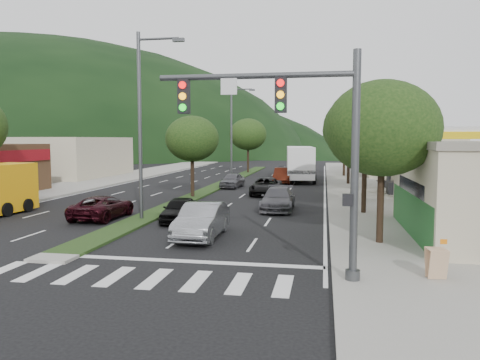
% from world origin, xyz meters
% --- Properties ---
extents(ground, '(160.00, 160.00, 0.00)m').
position_xyz_m(ground, '(0.00, 0.00, 0.00)').
color(ground, black).
rests_on(ground, ground).
extents(sidewalk_right, '(5.00, 90.00, 0.15)m').
position_xyz_m(sidewalk_right, '(12.50, 25.00, 0.07)').
color(sidewalk_right, gray).
rests_on(sidewalk_right, ground).
extents(sidewalk_left, '(6.00, 90.00, 0.15)m').
position_xyz_m(sidewalk_left, '(-13.00, 25.00, 0.07)').
color(sidewalk_left, gray).
rests_on(sidewalk_left, ground).
extents(median, '(1.60, 56.00, 0.12)m').
position_xyz_m(median, '(0.00, 28.00, 0.06)').
color(median, '#1D3212').
rests_on(median, ground).
extents(crosswalk, '(19.00, 2.20, 0.01)m').
position_xyz_m(crosswalk, '(0.00, -2.00, 0.01)').
color(crosswalk, silver).
rests_on(crosswalk, ground).
extents(traffic_signal, '(6.12, 0.40, 7.00)m').
position_xyz_m(traffic_signal, '(9.03, -1.54, 4.65)').
color(traffic_signal, '#47494C').
rests_on(traffic_signal, ground).
extents(gas_canopy, '(12.20, 8.20, 5.25)m').
position_xyz_m(gas_canopy, '(19.00, 22.00, 4.65)').
color(gas_canopy, silver).
rests_on(gas_canopy, ground).
extents(bldg_left_far, '(9.00, 14.00, 4.60)m').
position_xyz_m(bldg_left_far, '(-19.00, 34.00, 2.30)').
color(bldg_left_far, beige).
rests_on(bldg_left_far, ground).
extents(bldg_right_far, '(10.00, 16.00, 5.20)m').
position_xyz_m(bldg_right_far, '(19.50, 44.00, 2.60)').
color(bldg_right_far, beige).
rests_on(bldg_right_far, ground).
extents(hill_far, '(176.00, 132.00, 82.00)m').
position_xyz_m(hill_far, '(-80.00, 110.00, 0.00)').
color(hill_far, black).
rests_on(hill_far, ground).
extents(tree_r_a, '(4.60, 4.60, 6.63)m').
position_xyz_m(tree_r_a, '(12.00, 4.00, 4.82)').
color(tree_r_a, black).
rests_on(tree_r_a, sidewalk_right).
extents(tree_r_b, '(4.80, 4.80, 6.94)m').
position_xyz_m(tree_r_b, '(12.00, 12.00, 5.04)').
color(tree_r_b, black).
rests_on(tree_r_b, sidewalk_right).
extents(tree_r_c, '(4.40, 4.40, 6.48)m').
position_xyz_m(tree_r_c, '(12.00, 20.00, 4.75)').
color(tree_r_c, black).
rests_on(tree_r_c, sidewalk_right).
extents(tree_r_d, '(5.00, 5.00, 7.17)m').
position_xyz_m(tree_r_d, '(12.00, 30.00, 5.18)').
color(tree_r_d, black).
rests_on(tree_r_d, sidewalk_right).
extents(tree_r_e, '(4.60, 4.60, 6.71)m').
position_xyz_m(tree_r_e, '(12.00, 40.00, 4.89)').
color(tree_r_e, black).
rests_on(tree_r_e, sidewalk_right).
extents(tree_med_near, '(4.00, 4.00, 6.02)m').
position_xyz_m(tree_med_near, '(0.00, 18.00, 4.43)').
color(tree_med_near, black).
rests_on(tree_med_near, median).
extents(tree_med_far, '(4.80, 4.80, 6.94)m').
position_xyz_m(tree_med_far, '(0.00, 44.00, 5.01)').
color(tree_med_far, black).
rests_on(tree_med_far, median).
extents(streetlight_near, '(2.60, 0.25, 10.00)m').
position_xyz_m(streetlight_near, '(0.21, 8.00, 5.58)').
color(streetlight_near, '#47494C').
rests_on(streetlight_near, ground).
extents(streetlight_mid, '(2.60, 0.25, 10.00)m').
position_xyz_m(streetlight_mid, '(0.21, 33.00, 5.58)').
color(streetlight_mid, '#47494C').
rests_on(streetlight_mid, ground).
extents(sedan_silver, '(1.66, 4.69, 1.54)m').
position_xyz_m(sedan_silver, '(4.38, 4.23, 0.77)').
color(sedan_silver, '#919398').
rests_on(sedan_silver, ground).
extents(suv_maroon, '(2.20, 4.67, 1.29)m').
position_xyz_m(suv_maroon, '(-2.33, 8.15, 0.64)').
color(suv_maroon, black).
rests_on(suv_maroon, ground).
extents(car_queue_a, '(1.84, 3.94, 1.31)m').
position_xyz_m(car_queue_a, '(2.17, 7.97, 0.65)').
color(car_queue_a, black).
rests_on(car_queue_a, ground).
extents(car_queue_b, '(2.03, 4.84, 1.40)m').
position_xyz_m(car_queue_b, '(6.92, 12.97, 0.70)').
color(car_queue_b, '#515056').
rests_on(car_queue_b, ground).
extents(car_queue_c, '(1.69, 4.70, 1.54)m').
position_xyz_m(car_queue_c, '(5.68, 30.69, 0.77)').
color(car_queue_c, '#42150B').
rests_on(car_queue_c, ground).
extents(car_queue_d, '(2.31, 4.90, 1.35)m').
position_xyz_m(car_queue_d, '(5.24, 20.69, 0.68)').
color(car_queue_d, black).
rests_on(car_queue_d, ground).
extents(car_queue_e, '(1.91, 4.08, 1.35)m').
position_xyz_m(car_queue_e, '(1.53, 25.69, 0.68)').
color(car_queue_e, '#54545A').
rests_on(car_queue_e, ground).
extents(car_queue_f, '(2.28, 4.52, 1.26)m').
position_xyz_m(car_queue_f, '(5.40, 36.35, 0.63)').
color(car_queue_f, black).
rests_on(car_queue_f, ground).
extents(motorhome, '(3.65, 9.58, 3.60)m').
position_xyz_m(motorhome, '(7.21, 33.49, 1.92)').
color(motorhome, white).
rests_on(motorhome, ground).
extents(a_frame_sign, '(0.63, 0.70, 1.25)m').
position_xyz_m(a_frame_sign, '(13.12, -0.90, 0.71)').
color(a_frame_sign, tan).
rests_on(a_frame_sign, sidewalk_right).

